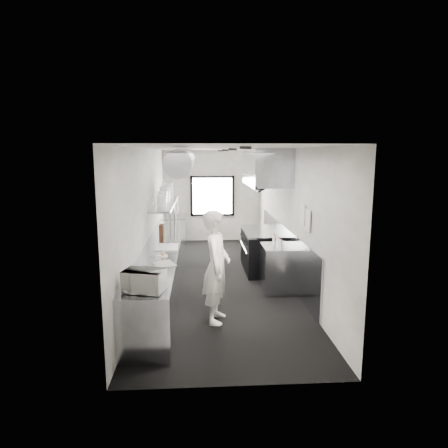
{
  "coord_description": "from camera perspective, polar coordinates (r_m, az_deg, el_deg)",
  "views": [
    {
      "loc": [
        -0.41,
        -8.25,
        2.7
      ],
      "look_at": [
        0.1,
        -0.2,
        1.26
      ],
      "focal_mm": 31.9,
      "sensor_mm": 36.0,
      "label": 1
    }
  ],
  "objects": [
    {
      "name": "squeeze_bottle_c",
      "position": [
        7.87,
        7.68,
        -2.56
      ],
      "size": [
        0.07,
        0.07,
        0.17
      ],
      "primitive_type": "cylinder",
      "rotation": [
        0.0,
        0.0,
        -0.3
      ],
      "color": "silver",
      "rests_on": "bottle_station"
    },
    {
      "name": "wall_front",
      "position": [
        4.46,
        1.88,
        -6.83
      ],
      "size": [
        3.0,
        0.02,
        2.8
      ],
      "primitive_type": "cube",
      "color": "silver",
      "rests_on": "floor"
    },
    {
      "name": "knife_block",
      "position": [
        8.95,
        -8.92,
        -0.84
      ],
      "size": [
        0.11,
        0.22,
        0.24
      ],
      "primitive_type": "cube",
      "rotation": [
        0.0,
        0.0,
        -0.04
      ],
      "color": "#51291C",
      "rests_on": "prep_counter"
    },
    {
      "name": "small_plate",
      "position": [
        7.13,
        -8.76,
        -4.57
      ],
      "size": [
        0.2,
        0.2,
        0.01
      ],
      "primitive_type": "cylinder",
      "rotation": [
        0.0,
        0.0,
        -0.13
      ],
      "color": "white",
      "rests_on": "prep_counter"
    },
    {
      "name": "service_window",
      "position": [
        12.29,
        -1.67,
        4.03
      ],
      "size": [
        1.36,
        0.05,
        1.25
      ],
      "color": "white",
      "rests_on": "wall_back"
    },
    {
      "name": "newspaper",
      "position": [
        6.64,
        -8.56,
        -5.69
      ],
      "size": [
        0.44,
        0.48,
        0.01
      ],
      "primitive_type": "cube",
      "rotation": [
        0.0,
        0.0,
        0.4
      ],
      "color": "white",
      "rests_on": "prep_counter"
    },
    {
      "name": "bottle_station",
      "position": [
        8.03,
        7.81,
        -6.26
      ],
      "size": [
        0.65,
        0.8,
        0.9
      ],
      "primitive_type": "cube",
      "color": "#9396A0",
      "rests_on": "floor"
    },
    {
      "name": "hvac_duct",
      "position": [
        8.65,
        -5.58,
        9.07
      ],
      "size": [
        0.4,
        6.4,
        0.4
      ],
      "primitive_type": "cylinder",
      "rotation": [
        1.57,
        0.0,
        0.0
      ],
      "color": "#9B9CA3",
      "rests_on": "ceiling"
    },
    {
      "name": "squeeze_bottle_a",
      "position": [
        7.63,
        8.18,
        -2.96
      ],
      "size": [
        0.07,
        0.07,
        0.18
      ],
      "primitive_type": "cylinder",
      "rotation": [
        0.0,
        0.0,
        -0.31
      ],
      "color": "silver",
      "rests_on": "bottle_station"
    },
    {
      "name": "wall_back",
      "position": [
        12.32,
        -1.68,
        4.05
      ],
      "size": [
        3.0,
        0.02,
        2.8
      ],
      "primitive_type": "cube",
      "color": "silver",
      "rests_on": "floor"
    },
    {
      "name": "pass_shelf",
      "position": [
        9.35,
        -8.37,
        2.85
      ],
      "size": [
        0.45,
        3.0,
        0.68
      ],
      "color": "#9396A0",
      "rests_on": "prep_counter"
    },
    {
      "name": "range",
      "position": [
        9.34,
        5.45,
        -3.76
      ],
      "size": [
        0.88,
        1.6,
        0.94
      ],
      "color": "black",
      "rests_on": "floor"
    },
    {
      "name": "plate_stack_c",
      "position": [
        9.58,
        -8.46,
        4.27
      ],
      "size": [
        0.28,
        0.28,
        0.35
      ],
      "primitive_type": "cylinder",
      "rotation": [
        0.0,
        0.0,
        0.16
      ],
      "color": "white",
      "rests_on": "pass_shelf"
    },
    {
      "name": "pastry",
      "position": [
        7.12,
        -8.77,
        -4.2
      ],
      "size": [
        0.08,
        0.08,
        0.08
      ],
      "primitive_type": "sphere",
      "color": "tan",
      "rests_on": "small_plate"
    },
    {
      "name": "deli_tub_b",
      "position": [
        6.26,
        -11.51,
        -6.36
      ],
      "size": [
        0.16,
        0.16,
        0.09
      ],
      "primitive_type": "cylinder",
      "rotation": [
        0.0,
        0.0,
        -0.36
      ],
      "color": "beige",
      "rests_on": "prep_counter"
    },
    {
      "name": "cutting_board",
      "position": [
        7.78,
        -8.26,
        -3.29
      ],
      "size": [
        0.45,
        0.6,
        0.02
      ],
      "primitive_type": "cube",
      "rotation": [
        0.0,
        0.0,
        0.02
      ],
      "color": "silver",
      "rests_on": "prep_counter"
    },
    {
      "name": "notice_sheet_b",
      "position": [
        7.05,
        11.93,
        0.51
      ],
      "size": [
        0.02,
        0.28,
        0.38
      ],
      "primitive_type": "cube",
      "color": "silver",
      "rests_on": "wall_right"
    },
    {
      "name": "deli_tub_a",
      "position": [
        6.2,
        -11.77,
        -6.51
      ],
      "size": [
        0.14,
        0.14,
        0.09
      ],
      "primitive_type": "cylinder",
      "rotation": [
        0.0,
        0.0,
        -0.04
      ],
      "color": "beige",
      "rests_on": "prep_counter"
    },
    {
      "name": "prep_counter",
      "position": [
        8.1,
        -8.74,
        -6.13
      ],
      "size": [
        0.7,
        6.0,
        0.9
      ],
      "primitive_type": "cube",
      "color": "#9396A0",
      "rests_on": "floor"
    },
    {
      "name": "squeeze_bottle_d",
      "position": [
        8.02,
        7.17,
        -2.32
      ],
      "size": [
        0.06,
        0.06,
        0.17
      ],
      "primitive_type": "cylinder",
      "rotation": [
        0.0,
        0.0,
        0.13
      ],
      "color": "silver",
      "rests_on": "bottle_station"
    },
    {
      "name": "squeeze_bottle_e",
      "position": [
        8.21,
        7.18,
        -2.05
      ],
      "size": [
        0.07,
        0.07,
        0.16
      ],
      "primitive_type": "cylinder",
      "rotation": [
        0.0,
        0.0,
        0.27
      ],
      "color": "silver",
      "rests_on": "bottle_station"
    },
    {
      "name": "wall_left",
      "position": [
        8.42,
        -10.99,
        1.04
      ],
      "size": [
        0.02,
        8.0,
        2.8
      ],
      "primitive_type": "cube",
      "color": "silver",
      "rests_on": "floor"
    },
    {
      "name": "exhaust_hood",
      "position": [
        9.08,
        6.02,
        8.1
      ],
      "size": [
        0.81,
        2.2,
        0.88
      ],
      "color": "#9396A0",
      "rests_on": "ceiling"
    },
    {
      "name": "wall_cladding",
      "position": [
        9.02,
        8.63,
        -3.8
      ],
      "size": [
        0.03,
        5.5,
        1.1
      ],
      "primitive_type": "cube",
      "color": "#9396A0",
      "rests_on": "wall_right"
    },
    {
      "name": "wall_right",
      "position": [
        8.57,
        9.34,
        1.25
      ],
      "size": [
        0.02,
        8.0,
        2.8
      ],
      "primitive_type": "cube",
      "color": "silver",
      "rests_on": "floor"
    },
    {
      "name": "microwave",
      "position": [
        5.39,
        -11.39,
        -7.97
      ],
      "size": [
        0.56,
        0.48,
        0.29
      ],
      "primitive_type": "imported",
      "rotation": [
        0.0,
        0.0,
        -0.25
      ],
      "color": "white",
      "rests_on": "prep_counter"
    },
    {
      "name": "ceiling",
      "position": [
        8.26,
        -0.76,
        10.8
      ],
      "size": [
        3.0,
        8.0,
        0.01
      ],
      "primitive_type": "cube",
      "color": "silver",
      "rests_on": "wall_back"
    },
    {
      "name": "plate_stack_d",
      "position": [
        10.07,
        -8.07,
        4.72
      ],
      "size": [
        0.28,
        0.28,
        0.41
      ],
      "primitive_type": "cylinder",
      "rotation": [
        0.0,
        0.0,
        0.08
      ],
      "color": "white",
      "rests_on": "pass_shelf"
    },
    {
      "name": "far_work_table",
      "position": [
        11.69,
        -7.16,
        -1.07
      ],
      "size": [
        0.7,
        1.2,
        0.9
      ],
      "primitive_type": "cube",
      "color": "#9396A0",
      "rests_on": "floor"
    },
    {
      "name": "line_cook",
      "position": [
        6.39,
        -1.08,
        -6.15
      ],
      "size": [
        0.54,
        0.73,
        1.82
      ],
      "primitive_type": "imported",
      "rotation": [
        0.0,
        0.0,
        1.41
      ],
      "color": "white",
      "rests_on": "floor"
    },
    {
      "name": "plate_stack_b",
      "position": [
        9.08,
        -8.77,
        3.78
      ],
      "size": [
        0.28,
        0.28,
        0.29
      ],
      "primitive_type": "cylinder",
      "rotation": [
        0.0,
        0.0,
        0.28
      ],
      "color": "white",
      "rests_on": "pass_shelf"
    },
    {
      "name": "plate_stack_a",
      "position": [
        8.62,
        -8.92,
        3.28
      ],
      "size": [
        0.27,
        0.27,
        0.25
      ],
      "primitive_type": "cylinder",
      "rotation": [
        0.0,
        0.0,
        0.32
      ],
      "color": "white",
      "rests_on": "pass_shelf"
    },
    {
      "name": "squeeze_bottle_b",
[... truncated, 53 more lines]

